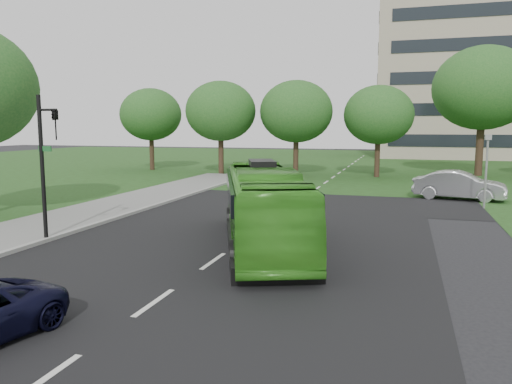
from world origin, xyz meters
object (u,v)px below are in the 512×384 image
Objects in this scene: tree_park_a at (221,111)px; tree_park_d at (483,88)px; tree_park_c at (379,115)px; camera_pole at (487,161)px; tree_park_b at (296,112)px; traffic_light at (46,157)px; bus at (264,207)px; tree_park_f at (151,115)px; sedan at (459,185)px.

tree_park_a is 22.96m from tree_park_d.
tree_park_c reaches higher than camera_pole.
traffic_light is (-3.65, -27.49, -2.37)m from tree_park_b.
tree_park_b is 26.53m from bus.
traffic_light is (11.45, -29.31, -2.26)m from tree_park_f.
tree_park_a reaches higher than sedan.
tree_park_c is 0.76× the size of bus.
tree_park_f is at bearing 104.42° from bus.
tree_park_d is at bearing 80.29° from traffic_light.
tree_park_b is at bearing 5.67° from tree_park_a.
tree_park_a is 1.07× the size of tree_park_c.
bus is at bearing 32.76° from traffic_light.
tree_park_a is 1.61× the size of sedan.
tree_park_f is at bearing 173.13° from tree_park_b.
tree_park_c is 1.50× the size of sedan.
bus is 1.98× the size of sedan.
sedan is at bearing -100.95° from tree_park_d.
tree_park_a is 24.57m from camera_pole.
sedan is 0.95× the size of traffic_light.
camera_pole is at bearing -151.23° from sedan.
tree_park_b reaches higher than tree_park_f.
tree_park_f is 31.55m from traffic_light.
sedan is at bearing -42.24° from tree_park_b.
sedan is at bearing 105.46° from camera_pole.
tree_park_d is at bearing 23.73° from tree_park_c.
tree_park_d is at bearing 81.87° from camera_pole.
tree_park_d is at bearing 0.54° from sedan.
tree_park_f is (-22.04, 0.92, 0.19)m from tree_park_c.
tree_park_a reaches higher than camera_pole.
tree_park_a is at bearing 93.16° from bus.
tree_park_b reaches higher than traffic_light.
traffic_light is 21.50m from camera_pole.
camera_pole is at bearing 31.08° from bus.
sedan is (8.03, 14.57, -0.58)m from bus.
bus is 8.39m from traffic_light.
sedan is (5.47, -12.15, -4.45)m from tree_park_c.
bus is 2.63× the size of camera_pole.
tree_park_b is (6.78, 0.67, -0.07)m from tree_park_a.
camera_pole is (20.15, -13.71, -3.15)m from tree_park_a.
tree_park_d is 1.09× the size of bus.
tree_park_f reaches higher than camera_pole.
tree_park_c is 27.13m from bus.
tree_park_f is at bearing 132.39° from traffic_light.
tree_park_a is 27.84m from bus.
bus is at bearing -80.39° from tree_park_b.
tree_park_f is (-8.33, 2.49, -0.19)m from tree_park_a.
camera_pole is (17.03, 13.11, -0.71)m from traffic_light.
camera_pole is at bearing -34.23° from tree_park_a.
tree_park_d is at bearing 16.73° from tree_park_b.
camera_pole is at bearing -47.08° from tree_park_b.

